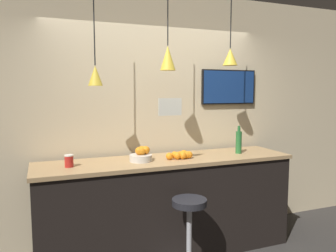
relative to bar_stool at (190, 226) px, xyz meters
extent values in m
cube|color=beige|center=(0.00, 0.99, 0.94)|extent=(8.00, 0.06, 2.90)
cube|color=black|center=(0.00, 0.55, -0.01)|extent=(2.71, 0.62, 1.00)
cube|color=tan|center=(0.00, 0.55, 0.51)|extent=(2.75, 0.66, 0.04)
cylinder|color=#B7B7BC|center=(0.00, 0.00, -0.15)|extent=(0.05, 0.05, 0.69)
cylinder|color=#232328|center=(0.00, 0.00, 0.23)|extent=(0.32, 0.32, 0.06)
cylinder|color=beige|center=(-0.31, 0.53, 0.57)|extent=(0.23, 0.23, 0.07)
sphere|color=orange|center=(-0.30, 0.51, 0.64)|extent=(0.07, 0.07, 0.07)
sphere|color=orange|center=(-0.33, 0.52, 0.64)|extent=(0.08, 0.08, 0.08)
sphere|color=orange|center=(-0.29, 0.58, 0.64)|extent=(0.08, 0.08, 0.08)
sphere|color=orange|center=(-0.31, 0.51, 0.64)|extent=(0.08, 0.08, 0.08)
sphere|color=orange|center=(-0.25, 0.54, 0.64)|extent=(0.08, 0.08, 0.08)
sphere|color=orange|center=(0.11, 0.51, 0.57)|extent=(0.07, 0.07, 0.07)
sphere|color=orange|center=(0.07, 0.47, 0.57)|extent=(0.08, 0.08, 0.08)
sphere|color=orange|center=(0.21, 0.48, 0.57)|extent=(0.08, 0.08, 0.08)
sphere|color=orange|center=(0.12, 0.50, 0.57)|extent=(0.08, 0.08, 0.08)
sphere|color=orange|center=(0.16, 0.50, 0.58)|extent=(0.09, 0.09, 0.09)
sphere|color=orange|center=(-0.01, 0.49, 0.57)|extent=(0.08, 0.08, 0.08)
sphere|color=orange|center=(0.08, 0.56, 0.57)|extent=(0.07, 0.07, 0.07)
sphere|color=orange|center=(0.13, 0.46, 0.57)|extent=(0.08, 0.08, 0.08)
sphere|color=orange|center=(0.18, 0.48, 0.57)|extent=(0.08, 0.08, 0.08)
sphere|color=orange|center=(0.11, 0.52, 0.57)|extent=(0.07, 0.07, 0.07)
cylinder|color=#286B33|center=(0.86, 0.53, 0.66)|extent=(0.07, 0.07, 0.25)
cylinder|color=#286B33|center=(0.86, 0.53, 0.82)|extent=(0.03, 0.03, 0.06)
cylinder|color=red|center=(-1.02, 0.53, 0.59)|extent=(0.08, 0.08, 0.11)
cylinder|color=white|center=(-1.02, 0.53, 0.65)|extent=(0.08, 0.08, 0.01)
cylinder|color=black|center=(-0.75, 0.55, 1.89)|extent=(0.01, 0.01, 0.79)
cone|color=gold|center=(-0.75, 0.55, 1.40)|extent=(0.14, 0.14, 0.19)
sphere|color=#F9EFCC|center=(-0.75, 0.55, 1.32)|extent=(0.04, 0.04, 0.04)
cylinder|color=black|center=(0.00, 0.55, 2.00)|extent=(0.01, 0.01, 0.57)
cone|color=gold|center=(0.00, 0.55, 1.59)|extent=(0.16, 0.16, 0.25)
sphere|color=#F9EFCC|center=(0.00, 0.55, 1.49)|extent=(0.04, 0.04, 0.04)
cylinder|color=black|center=(0.74, 0.55, 2.01)|extent=(0.01, 0.01, 0.57)
cone|color=gold|center=(0.74, 0.55, 1.63)|extent=(0.17, 0.17, 0.19)
sphere|color=#F9EFCC|center=(0.74, 0.55, 1.56)|extent=(0.04, 0.04, 0.04)
cube|color=black|center=(0.97, 0.94, 1.30)|extent=(0.75, 0.04, 0.43)
cube|color=navy|center=(0.97, 0.92, 1.30)|extent=(0.72, 0.01, 0.40)
cube|color=white|center=(-0.08, 0.30, 1.10)|extent=(0.24, 0.01, 0.17)
camera|label=1|loc=(-1.25, -2.66, 1.26)|focal=35.00mm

